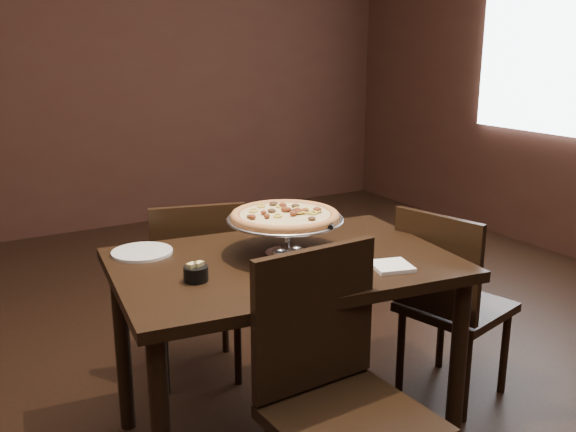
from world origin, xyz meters
TOP-DOWN VIEW (x-y plane):
  - room at (0.06, 0.03)m, footprint 6.04×7.04m
  - dining_table at (-0.01, 0.05)m, footprint 1.34×0.98m
  - pizza_stand at (0.03, 0.10)m, footprint 0.45×0.45m
  - parmesan_shaker at (-0.10, -0.09)m, footprint 0.06×0.06m
  - pepper_flake_shaker at (-0.05, -0.12)m, footprint 0.06×0.06m
  - packet_caddy at (-0.38, 0.01)m, footprint 0.08×0.08m
  - napkin_stack at (0.28, -0.23)m, footprint 0.17×0.17m
  - plate_left at (-0.44, 0.38)m, footprint 0.23×0.23m
  - plate_near at (-0.04, -0.25)m, footprint 0.22×0.22m
  - serving_spatula at (0.13, -0.07)m, footprint 0.16×0.16m
  - chair_far at (-0.10, 0.69)m, footprint 0.51×0.51m
  - chair_near at (-0.12, -0.48)m, footprint 0.47×0.47m
  - chair_side at (0.78, -0.04)m, footprint 0.50×0.50m

SIDE VIEW (x-z plane):
  - chair_side at x=0.78m, z-range 0.04..0.93m
  - chair_far at x=-0.10m, z-range 0.04..0.93m
  - chair_near at x=-0.12m, z-range 0.04..1.00m
  - dining_table at x=-0.01m, z-range 0.29..1.07m
  - plate_near at x=-0.04m, z-range 0.78..0.79m
  - plate_left at x=-0.44m, z-range 0.78..0.79m
  - napkin_stack at x=0.28m, z-range 0.78..0.80m
  - packet_caddy at x=-0.38m, z-range 0.78..0.84m
  - parmesan_shaker at x=-0.10m, z-range 0.78..0.88m
  - pepper_flake_shaker at x=-0.05m, z-range 0.78..0.89m
  - serving_spatula at x=0.13m, z-range 0.92..0.94m
  - pizza_stand at x=0.03m, z-range 0.84..1.02m
  - room at x=0.06m, z-range -0.02..2.82m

